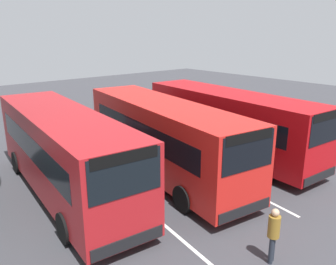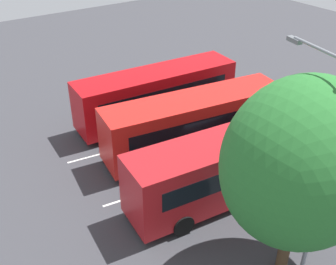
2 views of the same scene
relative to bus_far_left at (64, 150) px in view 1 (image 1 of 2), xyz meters
name	(u,v)px [view 1 (image 1 of 2)]	position (x,y,z in m)	size (l,w,h in m)	color
ground_plane	(158,173)	(0.74, 3.94, -1.77)	(63.36, 63.36, 0.00)	#38383D
bus_far_left	(64,150)	(0.00, 0.00, 0.00)	(10.27, 3.38, 3.21)	#AD191E
bus_center_left	(163,136)	(0.99, 4.05, 0.00)	(10.32, 3.80, 3.21)	red
bus_center_right	(229,121)	(1.20, 8.12, 0.00)	(10.23, 3.10, 3.21)	#B70C11
pedestrian	(274,231)	(7.54, 2.45, -0.82)	(0.41, 0.41, 1.61)	#232833
lane_stripe_outer_left	(118,186)	(0.74, 1.85, -1.76)	(12.30, 0.12, 0.01)	silver
lane_stripe_inner_left	(192,162)	(0.74, 6.02, -1.76)	(12.30, 0.12, 0.01)	silver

